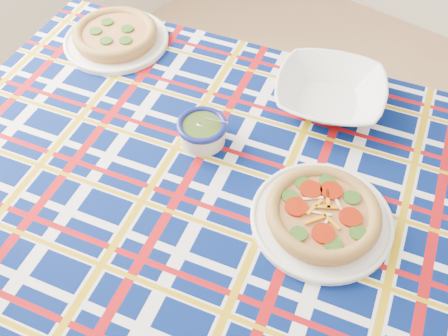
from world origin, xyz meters
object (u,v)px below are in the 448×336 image
Objects in this scene: pesto_bowl at (202,130)px; serving_bowl at (330,93)px; main_focaccia_plate at (323,213)px; dining_table at (247,206)px.

serving_bowl is at bearing 59.63° from pesto_bowl.
main_focaccia_plate is at bearing -4.48° from pesto_bowl.
serving_bowl reaches higher than dining_table.
main_focaccia_plate is 2.56× the size of pesto_bowl.
dining_table is at bearing -15.68° from pesto_bowl.
pesto_bowl is (-0.36, 0.03, 0.01)m from main_focaccia_plate.
dining_table is 6.33× the size of serving_bowl.
dining_table is 0.22m from pesto_bowl.
main_focaccia_plate is at bearing -8.59° from dining_table.
main_focaccia_plate is 1.12× the size of serving_bowl.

